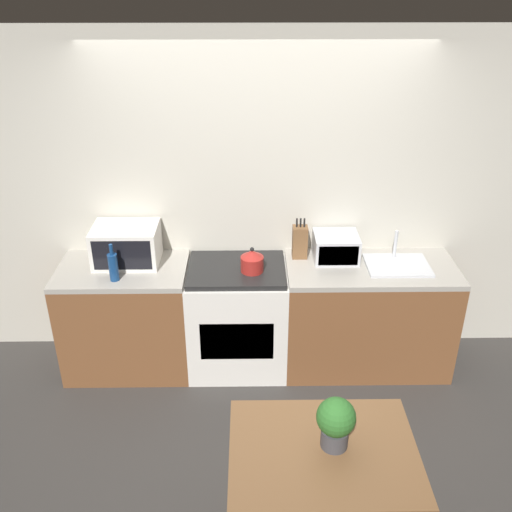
% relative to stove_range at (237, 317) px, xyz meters
% --- Properties ---
extents(ground_plane, '(16.00, 16.00, 0.00)m').
position_rel_stove_range_xyz_m(ground_plane, '(0.16, -0.87, -0.45)').
color(ground_plane, '#33302D').
extents(wall_back, '(10.00, 0.06, 2.60)m').
position_rel_stove_range_xyz_m(wall_back, '(0.16, 0.34, 0.85)').
color(wall_back, beige).
rests_on(wall_back, ground_plane).
extents(counter_left_run, '(0.98, 0.62, 0.90)m').
position_rel_stove_range_xyz_m(counter_left_run, '(-0.88, 0.00, 0.00)').
color(counter_left_run, brown).
rests_on(counter_left_run, ground_plane).
extents(counter_right_run, '(1.30, 0.62, 0.90)m').
position_rel_stove_range_xyz_m(counter_right_run, '(1.04, 0.00, 0.00)').
color(counter_right_run, brown).
rests_on(counter_right_run, ground_plane).
extents(stove_range, '(0.77, 0.62, 0.90)m').
position_rel_stove_range_xyz_m(stove_range, '(0.00, 0.00, 0.00)').
color(stove_range, silver).
rests_on(stove_range, ground_plane).
extents(kettle, '(0.17, 0.17, 0.20)m').
position_rel_stove_range_xyz_m(kettle, '(0.12, -0.05, 0.54)').
color(kettle, maroon).
rests_on(kettle, stove_range).
extents(microwave, '(0.49, 0.37, 0.30)m').
position_rel_stove_range_xyz_m(microwave, '(-0.84, 0.10, 0.60)').
color(microwave, silver).
rests_on(microwave, counter_left_run).
extents(bottle, '(0.07, 0.07, 0.29)m').
position_rel_stove_range_xyz_m(bottle, '(-0.89, -0.17, 0.56)').
color(bottle, navy).
rests_on(bottle, counter_left_run).
extents(knife_block, '(0.12, 0.10, 0.33)m').
position_rel_stove_range_xyz_m(knife_block, '(0.49, 0.17, 0.58)').
color(knife_block, brown).
rests_on(knife_block, counter_right_run).
extents(toaster_oven, '(0.34, 0.30, 0.20)m').
position_rel_stove_range_xyz_m(toaster_oven, '(0.77, 0.14, 0.55)').
color(toaster_oven, silver).
rests_on(toaster_oven, counter_right_run).
extents(sink_basin, '(0.48, 0.36, 0.24)m').
position_rel_stove_range_xyz_m(sink_basin, '(1.23, 0.01, 0.47)').
color(sink_basin, silver).
rests_on(sink_basin, counter_right_run).
extents(dining_table, '(0.96, 0.74, 0.77)m').
position_rel_stove_range_xyz_m(dining_table, '(0.47, -1.70, 0.22)').
color(dining_table, brown).
rests_on(dining_table, ground_plane).
extents(potted_plant, '(0.20, 0.20, 0.29)m').
position_rel_stove_range_xyz_m(potted_plant, '(0.53, -1.67, 0.49)').
color(potted_plant, '#424247').
rests_on(potted_plant, dining_table).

